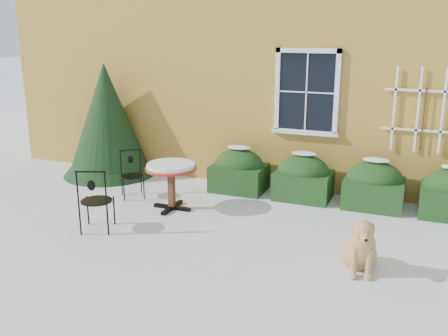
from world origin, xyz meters
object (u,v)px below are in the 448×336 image
at_px(bistro_table, 171,171).
at_px(patio_chair_far, 132,174).
at_px(evergreen_shrub, 108,131).
at_px(dog, 360,248).
at_px(patio_chair_near, 96,200).

height_order(bistro_table, patio_chair_far, patio_chair_far).
height_order(evergreen_shrub, dog, evergreen_shrub).
distance_m(evergreen_shrub, patio_chair_far, 1.81).
bearing_deg(patio_chair_far, patio_chair_near, -115.87).
bearing_deg(patio_chair_near, patio_chair_far, -97.96).
bearing_deg(bistro_table, patio_chair_near, -116.18).
relative_size(bistro_table, dog, 1.01).
relative_size(evergreen_shrub, patio_chair_far, 2.73).
bearing_deg(patio_chair_far, dog, -57.61).
bearing_deg(patio_chair_near, evergreen_shrub, -80.05).
bearing_deg(patio_chair_far, bistro_table, -57.54).
height_order(patio_chair_far, dog, patio_chair_far).
distance_m(bistro_table, patio_chair_near, 1.49).
xyz_separation_m(bistro_table, dog, (3.43, -1.17, -0.38)).
height_order(patio_chair_near, patio_chair_far, patio_chair_near).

